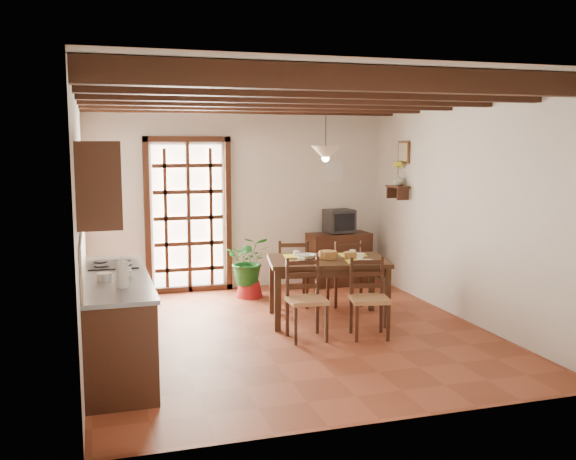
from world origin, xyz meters
name	(u,v)px	position (x,y,z in m)	size (l,w,h in m)	color
ground_plane	(290,333)	(0.00, 0.00, 0.00)	(5.00, 5.00, 0.00)	brown
room_shell	(290,176)	(0.00, 0.00, 1.82)	(4.52, 5.02, 2.81)	silver
ceiling_beams	(290,97)	(0.00, 0.00, 2.69)	(4.50, 4.34, 0.20)	black
french_door	(188,213)	(-0.80, 2.45, 1.18)	(1.26, 0.11, 2.32)	white
kitchen_counter	(116,321)	(-1.96, -0.60, 0.47)	(0.64, 2.25, 1.38)	#331A10
upper_cabinet	(98,184)	(-2.08, -1.30, 1.85)	(0.35, 0.80, 0.70)	#331A10
range_hood	(100,187)	(-2.05, -0.05, 1.73)	(0.38, 0.60, 0.54)	white
counter_items	(114,270)	(-1.95, -0.51, 0.96)	(0.50, 1.43, 0.25)	black
dining_table	(328,267)	(0.61, 0.39, 0.68)	(1.58, 1.17, 0.77)	#351F11
chair_near_left	(306,314)	(0.11, -0.26, 0.28)	(0.43, 0.41, 0.90)	#AD784A
chair_near_right	(369,313)	(0.82, -0.39, 0.28)	(0.48, 0.47, 0.89)	#AD784A
chair_far_left	(292,285)	(0.39, 1.17, 0.29)	(0.49, 0.48, 0.92)	#AD784A
chair_far_right	(345,284)	(1.10, 1.04, 0.28)	(0.43, 0.41, 0.90)	#AD784A
table_setting	(328,255)	(0.61, 0.39, 0.83)	(1.04, 0.69, 0.10)	yellow
table_bowl	(306,256)	(0.36, 0.49, 0.80)	(0.22, 0.22, 0.05)	white
sideboard	(339,259)	(1.48, 2.23, 0.40)	(0.95, 0.43, 0.81)	#331A10
crt_tv	(339,221)	(1.48, 2.22, 1.00)	(0.44, 0.41, 0.35)	black
fuse_box	(335,171)	(1.50, 2.48, 1.75)	(0.25, 0.03, 0.32)	white
plant_pot	(249,289)	(-0.04, 1.85, 0.11)	(0.39, 0.39, 0.24)	maroon
potted_plant	(249,258)	(-0.04, 1.85, 0.57)	(1.64, 1.41, 1.83)	#144C19
wall_shelf	(398,189)	(2.14, 1.60, 1.51)	(0.20, 0.42, 0.20)	#331A10
shelf_vase	(398,180)	(2.14, 1.60, 1.65)	(0.15, 0.15, 0.15)	#B2BFB2
shelf_flowers	(398,166)	(2.14, 1.60, 1.86)	(0.14, 0.14, 0.36)	yellow
framed_picture	(404,152)	(2.22, 1.60, 2.05)	(0.03, 0.32, 0.32)	brown
pendant_lamp	(326,152)	(0.61, 0.49, 2.08)	(0.36, 0.36, 0.84)	black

